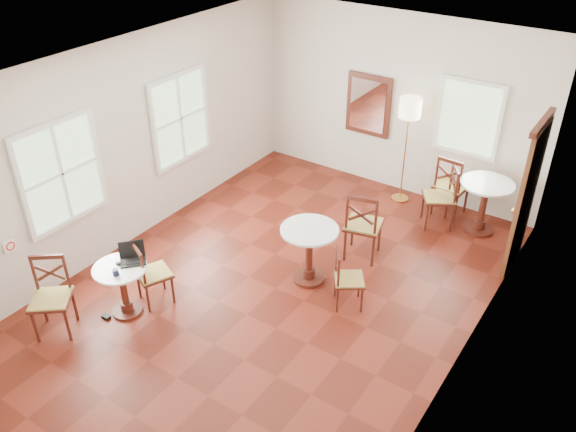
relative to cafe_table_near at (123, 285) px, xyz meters
The scene contains 17 objects.
ground 2.00m from the cafe_table_near, 48.10° to the left, with size 7.00×7.00×0.00m, color #5E1B10.
room_shell 2.58m from the cafe_table_near, 54.24° to the left, with size 5.02×7.02×3.01m.
cafe_table_near is the anchor object (origin of this frame).
cafe_table_mid 2.44m from the cafe_table_near, 50.32° to the left, with size 0.78×0.78×0.82m.
cafe_table_back 5.39m from the cafe_table_near, 54.86° to the left, with size 0.80×0.80×0.84m.
chair_near_a 0.39m from the cafe_table_near, 69.14° to the left, with size 0.54×0.54×0.89m.
chair_near_b 0.84m from the cafe_table_near, 124.02° to the right, with size 0.65×0.65×1.00m.
chair_mid_a 3.36m from the cafe_table_near, 55.38° to the left, with size 0.60×0.60×1.08m.
chair_mid_b 2.82m from the cafe_table_near, 37.15° to the left, with size 0.53×0.53×0.83m.
chair_back_a 5.24m from the cafe_table_near, 61.39° to the left, with size 0.52×0.52×1.05m.
chair_back_b 4.89m from the cafe_table_near, 59.31° to the left, with size 0.64×0.64×1.01m.
floor_lamp 5.02m from the cafe_table_near, 70.03° to the left, with size 0.35×0.35×1.80m.
laptop 0.39m from the cafe_table_near, 85.06° to the left, with size 0.40×0.41×0.22m.
mouse 0.29m from the cafe_table_near, 148.00° to the left, with size 0.09×0.06×0.03m, color black.
navy_mug 0.35m from the cafe_table_near, 56.19° to the right, with size 0.11×0.07×0.08m.
water_glass 0.32m from the cafe_table_near, 55.15° to the left, with size 0.06×0.06×0.09m, color white.
power_adapter 0.50m from the cafe_table_near, 119.26° to the right, with size 0.11×0.07×0.04m, color black.
Camera 1 is at (3.64, -5.09, 5.04)m, focal length 36.76 mm.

